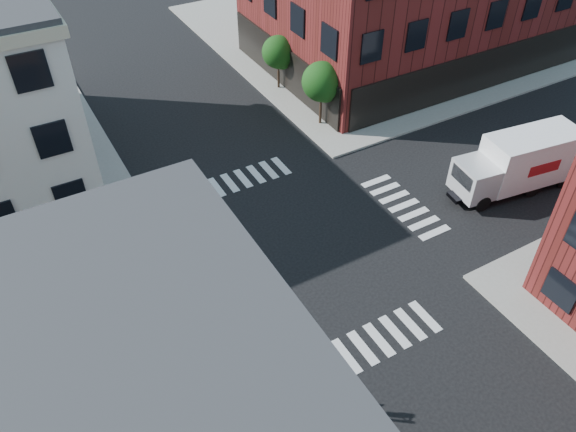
# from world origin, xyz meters

# --- Properties ---
(ground) EXTENTS (120.00, 120.00, 0.00)m
(ground) POSITION_xyz_m (0.00, 0.00, 0.00)
(ground) COLOR black
(ground) RESTS_ON ground
(sidewalk_ne) EXTENTS (30.00, 30.00, 0.15)m
(sidewalk_ne) POSITION_xyz_m (21.00, 21.00, 0.07)
(sidewalk_ne) COLOR gray
(sidewalk_ne) RESTS_ON ground
(tree_near) EXTENTS (2.69, 2.69, 4.49)m
(tree_near) POSITION_xyz_m (7.56, 9.98, 3.16)
(tree_near) COLOR black
(tree_near) RESTS_ON ground
(tree_far) EXTENTS (2.43, 2.43, 4.07)m
(tree_far) POSITION_xyz_m (7.56, 15.98, 2.87)
(tree_far) COLOR black
(tree_far) RESTS_ON ground
(signal_pole) EXTENTS (1.29, 1.24, 4.60)m
(signal_pole) POSITION_xyz_m (-6.72, -6.68, 2.86)
(signal_pole) COLOR black
(signal_pole) RESTS_ON ground
(box_truck) EXTENTS (8.11, 3.40, 3.58)m
(box_truck) POSITION_xyz_m (13.76, -1.87, 1.86)
(box_truck) COLOR white
(box_truck) RESTS_ON ground
(traffic_cone) EXTENTS (0.44, 0.44, 0.70)m
(traffic_cone) POSITION_xyz_m (-4.78, -4.70, 0.34)
(traffic_cone) COLOR #FB370B
(traffic_cone) RESTS_ON ground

